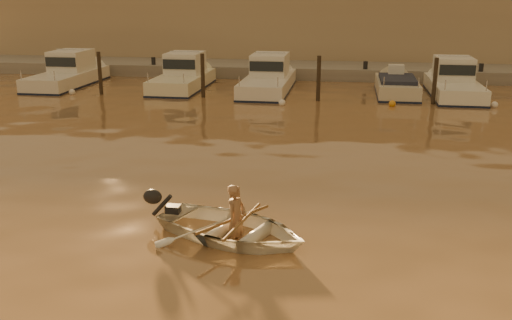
% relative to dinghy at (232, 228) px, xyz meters
% --- Properties ---
extents(ground_plane, '(160.00, 160.00, 0.00)m').
position_rel_dinghy_xyz_m(ground_plane, '(1.06, 1.35, -0.21)').
color(ground_plane, brown).
rests_on(ground_plane, ground).
extents(dinghy, '(3.80, 3.27, 0.66)m').
position_rel_dinghy_xyz_m(dinghy, '(0.00, 0.00, 0.00)').
color(dinghy, white).
rests_on(dinghy, ground_plane).
extents(person, '(0.51, 0.61, 1.44)m').
position_rel_dinghy_xyz_m(person, '(0.09, -0.04, 0.21)').
color(person, '#906848').
rests_on(person, dinghy).
extents(outboard_motor, '(0.98, 0.70, 0.70)m').
position_rel_dinghy_xyz_m(outboard_motor, '(-1.40, 0.54, 0.07)').
color(outboard_motor, black).
rests_on(outboard_motor, dinghy).
extents(oar_port, '(0.39, 2.08, 0.13)m').
position_rel_dinghy_xyz_m(oar_port, '(0.23, -0.09, 0.21)').
color(oar_port, brown).
rests_on(oar_port, dinghy).
extents(oar_starboard, '(1.13, 1.83, 0.13)m').
position_rel_dinghy_xyz_m(oar_starboard, '(0.05, -0.02, 0.21)').
color(oar_starboard, brown).
rests_on(oar_starboard, dinghy).
extents(moored_boat_0, '(2.11, 6.76, 1.75)m').
position_rel_dinghy_xyz_m(moored_boat_0, '(-12.26, 17.35, 0.41)').
color(moored_boat_0, silver).
rests_on(moored_boat_0, ground_plane).
extents(moored_boat_1, '(2.13, 6.37, 1.75)m').
position_rel_dinghy_xyz_m(moored_boat_1, '(-6.06, 17.35, 0.41)').
color(moored_boat_1, '#F0EAC9').
rests_on(moored_boat_1, ground_plane).
extents(moored_boat_2, '(2.14, 7.21, 1.75)m').
position_rel_dinghy_xyz_m(moored_boat_2, '(-1.72, 17.35, 0.41)').
color(moored_boat_2, white).
rests_on(moored_boat_2, ground_plane).
extents(moored_boat_3, '(1.84, 5.40, 0.95)m').
position_rel_dinghy_xyz_m(moored_boat_3, '(4.45, 17.35, 0.01)').
color(moored_boat_3, beige).
rests_on(moored_boat_3, ground_plane).
extents(moored_boat_4, '(2.08, 6.47, 1.75)m').
position_rel_dinghy_xyz_m(moored_boat_4, '(7.06, 17.35, 0.41)').
color(moored_boat_4, white).
rests_on(moored_boat_4, ground_plane).
extents(piling_0, '(0.18, 0.18, 2.20)m').
position_rel_dinghy_xyz_m(piling_0, '(-9.44, 15.15, 0.69)').
color(piling_0, '#2D2319').
rests_on(piling_0, ground_plane).
extents(piling_1, '(0.18, 0.18, 2.20)m').
position_rel_dinghy_xyz_m(piling_1, '(-4.44, 15.15, 0.69)').
color(piling_1, '#2D2319').
rests_on(piling_1, ground_plane).
extents(piling_2, '(0.18, 0.18, 2.20)m').
position_rel_dinghy_xyz_m(piling_2, '(0.86, 15.15, 0.69)').
color(piling_2, '#2D2319').
rests_on(piling_2, ground_plane).
extents(piling_3, '(0.18, 0.18, 2.20)m').
position_rel_dinghy_xyz_m(piling_3, '(5.86, 15.15, 0.69)').
color(piling_3, '#2D2319').
rests_on(piling_3, ground_plane).
extents(fender_a, '(0.30, 0.30, 0.30)m').
position_rel_dinghy_xyz_m(fender_a, '(-10.82, 14.91, -0.11)').
color(fender_a, silver).
rests_on(fender_a, ground_plane).
extents(fender_b, '(0.30, 0.30, 0.30)m').
position_rel_dinghy_xyz_m(fender_b, '(-6.79, 15.15, -0.11)').
color(fender_b, '#DC4719').
rests_on(fender_b, ground_plane).
extents(fender_c, '(0.30, 0.30, 0.30)m').
position_rel_dinghy_xyz_m(fender_c, '(-0.61, 13.86, -0.11)').
color(fender_c, white).
rests_on(fender_c, ground_plane).
extents(fender_d, '(0.30, 0.30, 0.30)m').
position_rel_dinghy_xyz_m(fender_d, '(4.07, 14.38, -0.11)').
color(fender_d, orange).
rests_on(fender_d, ground_plane).
extents(fender_e, '(0.30, 0.30, 0.30)m').
position_rel_dinghy_xyz_m(fender_e, '(8.34, 14.82, -0.11)').
color(fender_e, white).
rests_on(fender_e, ground_plane).
extents(quay, '(52.00, 4.00, 1.00)m').
position_rel_dinghy_xyz_m(quay, '(1.06, 22.85, -0.06)').
color(quay, gray).
rests_on(quay, ground_plane).
extents(waterfront_building, '(46.00, 7.00, 4.80)m').
position_rel_dinghy_xyz_m(waterfront_building, '(1.06, 28.35, 2.19)').
color(waterfront_building, '#9E8466').
rests_on(waterfront_building, quay).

